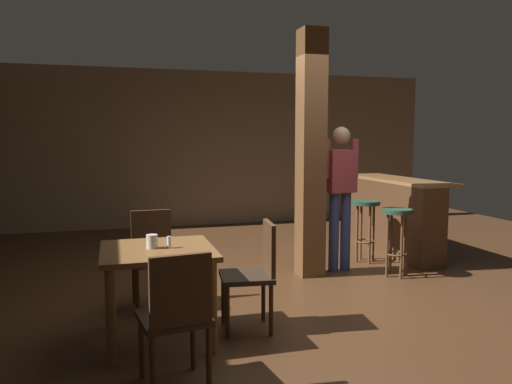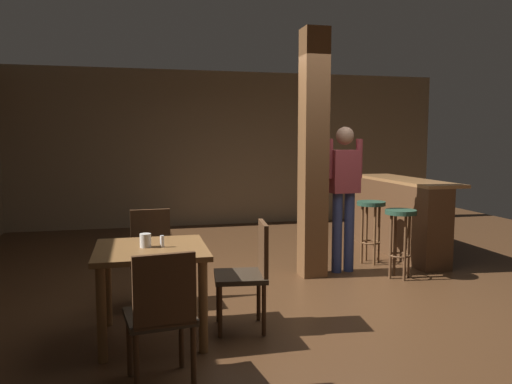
# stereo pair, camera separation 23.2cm
# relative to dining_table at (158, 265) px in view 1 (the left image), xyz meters

# --- Properties ---
(ground_plane) EXTENTS (10.80, 10.80, 0.00)m
(ground_plane) POSITION_rel_dining_table_xyz_m (1.65, 0.69, -0.60)
(ground_plane) COLOR #422816
(wall_back) EXTENTS (8.00, 0.10, 2.80)m
(wall_back) POSITION_rel_dining_table_xyz_m (1.65, 5.19, 0.80)
(wall_back) COLOR #756047
(wall_back) RESTS_ON ground_plane
(pillar) EXTENTS (0.28, 0.28, 2.80)m
(pillar) POSITION_rel_dining_table_xyz_m (1.86, 1.44, 0.80)
(pillar) COLOR brown
(pillar) RESTS_ON ground_plane
(dining_table) EXTENTS (0.86, 0.86, 0.74)m
(dining_table) POSITION_rel_dining_table_xyz_m (0.00, 0.00, 0.00)
(dining_table) COLOR brown
(dining_table) RESTS_ON ground_plane
(chair_south) EXTENTS (0.47, 0.47, 0.89)m
(chair_south) POSITION_rel_dining_table_xyz_m (0.04, -0.85, -0.09)
(chair_south) COLOR #2D2319
(chair_south) RESTS_ON ground_plane
(chair_north) EXTENTS (0.44, 0.44, 0.89)m
(chair_north) POSITION_rel_dining_table_xyz_m (0.03, 0.85, -0.09)
(chair_north) COLOR #2D2319
(chair_north) RESTS_ON ground_plane
(chair_east) EXTENTS (0.47, 0.47, 0.89)m
(chair_east) POSITION_rel_dining_table_xyz_m (0.79, 0.00, -0.09)
(chair_east) COLOR #2D2319
(chair_east) RESTS_ON ground_plane
(napkin_cup) EXTENTS (0.09, 0.09, 0.11)m
(napkin_cup) POSITION_rel_dining_table_xyz_m (-0.04, 0.01, 0.19)
(napkin_cup) COLOR beige
(napkin_cup) RESTS_ON dining_table
(salt_shaker) EXTENTS (0.03, 0.03, 0.09)m
(salt_shaker) POSITION_rel_dining_table_xyz_m (0.09, -0.02, 0.18)
(salt_shaker) COLOR silver
(salt_shaker) RESTS_ON dining_table
(standing_person) EXTENTS (0.47, 0.23, 1.72)m
(standing_person) POSITION_rel_dining_table_xyz_m (2.27, 1.51, 0.40)
(standing_person) COLOR maroon
(standing_person) RESTS_ON ground_plane
(bar_counter) EXTENTS (0.56, 2.03, 1.04)m
(bar_counter) POSITION_rel_dining_table_xyz_m (3.38, 2.21, -0.07)
(bar_counter) COLOR brown
(bar_counter) RESTS_ON ground_plane
(bar_stool_near) EXTENTS (0.35, 0.35, 0.79)m
(bar_stool_near) POSITION_rel_dining_table_xyz_m (2.78, 1.10, -0.01)
(bar_stool_near) COLOR #1E3828
(bar_stool_near) RESTS_ON ground_plane
(bar_stool_mid) EXTENTS (0.36, 0.36, 0.79)m
(bar_stool_mid) POSITION_rel_dining_table_xyz_m (2.78, 1.82, -0.00)
(bar_stool_mid) COLOR #1E3828
(bar_stool_mid) RESTS_ON ground_plane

